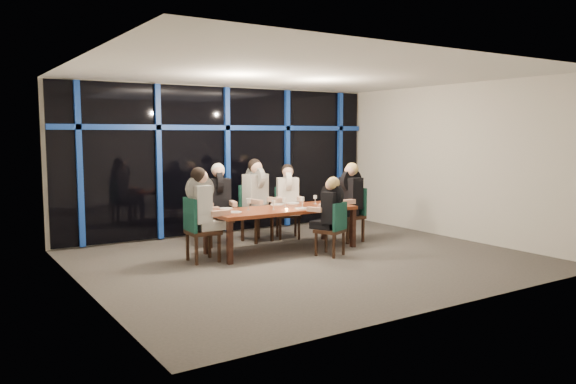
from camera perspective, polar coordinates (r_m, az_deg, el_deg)
name	(u,v)px	position (r m, az deg, el deg)	size (l,w,h in m)	color
room	(308,135)	(9.02, 2.08, 5.84)	(7.04, 7.00, 3.02)	#56504C
window_wall	(227,158)	(11.56, -6.24, 3.49)	(6.86, 0.43, 2.94)	black
dining_table	(282,212)	(9.78, -0.64, -2.04)	(2.60, 1.00, 0.75)	brown
chair_far_left	(218,214)	(10.39, -7.11, -2.21)	(0.58, 0.58, 1.03)	black
chair_far_mid	(254,210)	(10.72, -3.49, -1.80)	(0.58, 0.58, 1.07)	black
chair_far_right	(287,210)	(11.04, -0.09, -1.80)	(0.60, 0.60, 0.99)	black
chair_end_left	(197,226)	(9.03, -9.18, -3.46)	(0.49, 0.49, 1.03)	black
chair_end_right	(353,211)	(10.74, 6.58, -1.96)	(0.48, 0.48, 1.02)	black
chair_near_mid	(334,226)	(9.40, 4.72, -3.48)	(0.55, 0.55, 0.91)	black
diner_far_left	(219,192)	(10.25, -7.04, -0.03)	(0.59, 0.69, 1.00)	black
diner_far_mid	(257,188)	(10.61, -3.19, 0.41)	(0.58, 0.71, 1.04)	black
diner_far_right	(288,190)	(10.91, -0.01, 0.19)	(0.62, 0.68, 0.96)	white
diner_end_left	(202,200)	(9.01, -8.71, -0.86)	(0.65, 0.52, 1.01)	black
diner_end_right	(349,191)	(10.64, 6.25, 0.15)	(0.64, 0.51, 0.99)	black
diner_near_mid	(330,204)	(9.38, 4.32, -1.26)	(0.57, 0.62, 0.88)	black
plate_far_left	(226,208)	(9.73, -6.36, -1.67)	(0.24, 0.24, 0.01)	white
plate_far_mid	(277,204)	(10.21, -1.13, -1.27)	(0.24, 0.24, 0.01)	white
plate_far_right	(293,203)	(10.38, 0.52, -1.16)	(0.24, 0.24, 0.01)	white
plate_end_left	(235,212)	(9.27, -5.46, -2.05)	(0.24, 0.24, 0.01)	white
plate_end_right	(326,204)	(10.31, 3.85, -1.22)	(0.24, 0.24, 0.01)	white
plate_near_mid	(302,208)	(9.68, 1.40, -1.68)	(0.24, 0.24, 0.01)	white
wine_bottle	(335,199)	(10.24, 4.83, -0.67)	(0.07, 0.07, 0.30)	black
water_pitcher	(328,201)	(10.04, 4.13, -0.90)	(0.12, 0.11, 0.19)	silver
tea_light	(287,209)	(9.54, -0.15, -1.75)	(0.05, 0.05, 0.03)	#FFA04C
wine_glass_a	(273,203)	(9.57, -1.49, -1.08)	(0.06, 0.06, 0.17)	silver
wine_glass_b	(285,200)	(9.96, -0.30, -0.83)	(0.06, 0.06, 0.16)	silver
wine_glass_c	(302,200)	(9.87, 1.47, -0.78)	(0.07, 0.07, 0.19)	white
wine_glass_d	(248,202)	(9.53, -4.05, -0.98)	(0.08, 0.08, 0.20)	silver
wine_glass_e	(315,198)	(10.34, 2.77, -0.56)	(0.06, 0.06, 0.16)	silver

